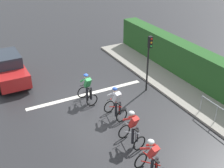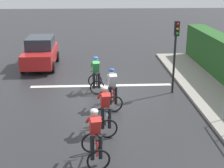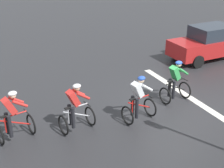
% 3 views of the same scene
% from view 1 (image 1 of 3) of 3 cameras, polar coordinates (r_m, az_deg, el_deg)
% --- Properties ---
extents(ground_plane, '(80.00, 80.00, 0.00)m').
position_cam_1_polar(ground_plane, '(16.12, -3.54, -3.57)').
color(ground_plane, '#28282B').
extents(sidewalk_kerb, '(2.80, 18.30, 0.12)m').
position_cam_1_polar(sidewalk_kerb, '(17.28, 15.50, -2.07)').
color(sidewalk_kerb, gray).
rests_on(sidewalk_kerb, ground).
extents(stone_wall_low, '(0.44, 18.30, 0.62)m').
position_cam_1_polar(stone_wall_low, '(17.74, 17.76, -0.66)').
color(stone_wall_low, gray).
rests_on(stone_wall_low, ground).
extents(hedge_wall, '(1.10, 18.30, 2.10)m').
position_cam_1_polar(hedge_wall, '(17.62, 18.81, 1.68)').
color(hedge_wall, '#265623').
rests_on(hedge_wall, ground).
extents(road_marking_stop_line, '(7.00, 0.30, 0.01)m').
position_cam_1_polar(road_marking_stop_line, '(16.89, -4.93, -2.02)').
color(road_marking_stop_line, silver).
rests_on(road_marking_stop_line, ground).
extents(cyclist_lead, '(0.87, 1.19, 1.66)m').
position_cam_1_polar(cyclist_lead, '(11.40, 7.67, -14.37)').
color(cyclist_lead, black).
rests_on(cyclist_lead, ground).
extents(cyclist_second, '(0.85, 1.18, 1.66)m').
position_cam_1_polar(cyclist_second, '(12.77, 4.01, -8.77)').
color(cyclist_second, black).
rests_on(cyclist_second, ground).
extents(cyclist_mid, '(0.84, 1.17, 1.66)m').
position_cam_1_polar(cyclist_mid, '(14.46, 0.76, -3.83)').
color(cyclist_mid, black).
rests_on(cyclist_mid, ground).
extents(cyclist_fourth, '(0.78, 1.14, 1.66)m').
position_cam_1_polar(cyclist_fourth, '(15.80, -4.82, -0.98)').
color(cyclist_fourth, black).
rests_on(cyclist_fourth, ground).
extents(car_red, '(1.92, 4.12, 1.76)m').
position_cam_1_polar(car_red, '(18.98, -19.48, 2.88)').
color(car_red, '#B21E1E').
rests_on(car_red, ground).
extents(traffic_light_near_crossing, '(0.20, 0.31, 3.34)m').
position_cam_1_polar(traffic_light_near_crossing, '(16.37, 7.19, 5.53)').
color(traffic_light_near_crossing, black).
rests_on(traffic_light_near_crossing, ground).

